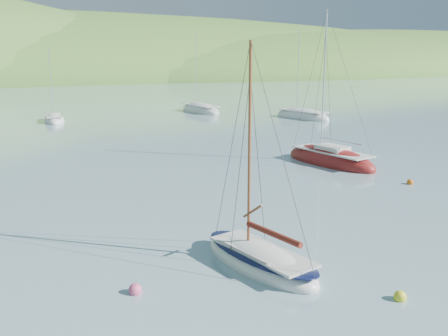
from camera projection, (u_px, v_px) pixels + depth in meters
name	position (u px, v px, depth m)	size (l,w,h in m)	color
ground	(264.00, 284.00, 18.43)	(700.00, 700.00, 0.00)	#7598A2
daysailer_white	(260.00, 260.00, 19.95)	(3.56, 6.48, 9.43)	white
sloop_red	(330.00, 161.00, 38.22)	(4.46, 8.77, 12.39)	maroon
distant_sloop_a	(54.00, 120.00, 61.31)	(2.79, 6.81, 9.52)	white
distant_sloop_b	(200.00, 111.00, 70.91)	(4.40, 9.07, 12.40)	white
distant_sloop_d	(302.00, 117.00, 64.28)	(5.08, 8.97, 12.11)	white
mooring_buoys	(235.00, 247.00, 21.58)	(27.15, 12.11, 0.48)	yellow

